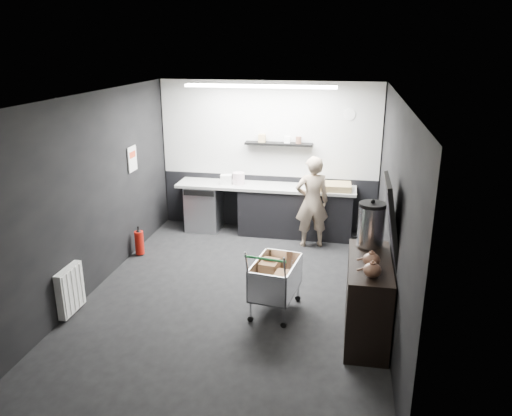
# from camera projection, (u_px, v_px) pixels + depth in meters

# --- Properties ---
(floor) EXTENTS (5.50, 5.50, 0.00)m
(floor) POSITION_uv_depth(u_px,v_px,m) (236.00, 295.00, 6.91)
(floor) COLOR black
(floor) RESTS_ON ground
(ceiling) EXTENTS (5.50, 5.50, 0.00)m
(ceiling) POSITION_uv_depth(u_px,v_px,m) (233.00, 96.00, 6.06)
(ceiling) COLOR white
(ceiling) RESTS_ON wall_back
(wall_back) EXTENTS (5.50, 0.00, 5.50)m
(wall_back) POSITION_uv_depth(u_px,v_px,m) (269.00, 157.00, 9.05)
(wall_back) COLOR black
(wall_back) RESTS_ON floor
(wall_front) EXTENTS (5.50, 0.00, 5.50)m
(wall_front) POSITION_uv_depth(u_px,v_px,m) (156.00, 307.00, 3.92)
(wall_front) COLOR black
(wall_front) RESTS_ON floor
(wall_left) EXTENTS (0.00, 5.50, 5.50)m
(wall_left) POSITION_uv_depth(u_px,v_px,m) (92.00, 194.00, 6.84)
(wall_left) COLOR black
(wall_left) RESTS_ON floor
(wall_right) EXTENTS (0.00, 5.50, 5.50)m
(wall_right) POSITION_uv_depth(u_px,v_px,m) (393.00, 211.00, 6.13)
(wall_right) COLOR black
(wall_right) RESTS_ON floor
(kitchen_wall_panel) EXTENTS (3.95, 0.02, 1.70)m
(kitchen_wall_panel) POSITION_uv_depth(u_px,v_px,m) (269.00, 129.00, 8.87)
(kitchen_wall_panel) COLOR silver
(kitchen_wall_panel) RESTS_ON wall_back
(dado_panel) EXTENTS (3.95, 0.02, 1.00)m
(dado_panel) POSITION_uv_depth(u_px,v_px,m) (268.00, 202.00, 9.30)
(dado_panel) COLOR black
(dado_panel) RESTS_ON wall_back
(floating_shelf) EXTENTS (1.20, 0.22, 0.04)m
(floating_shelf) POSITION_uv_depth(u_px,v_px,m) (279.00, 144.00, 8.81)
(floating_shelf) COLOR black
(floating_shelf) RESTS_ON wall_back
(wall_clock) EXTENTS (0.20, 0.03, 0.20)m
(wall_clock) POSITION_uv_depth(u_px,v_px,m) (349.00, 115.00, 8.52)
(wall_clock) COLOR white
(wall_clock) RESTS_ON wall_back
(poster) EXTENTS (0.02, 0.30, 0.40)m
(poster) POSITION_uv_depth(u_px,v_px,m) (132.00, 159.00, 7.98)
(poster) COLOR white
(poster) RESTS_ON wall_left
(poster_red_band) EXTENTS (0.02, 0.22, 0.10)m
(poster_red_band) POSITION_uv_depth(u_px,v_px,m) (132.00, 155.00, 7.96)
(poster_red_band) COLOR red
(poster_red_band) RESTS_ON poster
(radiator) EXTENTS (0.10, 0.50, 0.60)m
(radiator) POSITION_uv_depth(u_px,v_px,m) (70.00, 290.00, 6.30)
(radiator) COLOR white
(radiator) RESTS_ON wall_left
(ceiling_strip) EXTENTS (2.40, 0.20, 0.04)m
(ceiling_strip) POSITION_uv_depth(u_px,v_px,m) (260.00, 86.00, 7.79)
(ceiling_strip) COLOR white
(ceiling_strip) RESTS_ON ceiling
(prep_counter) EXTENTS (3.20, 0.61, 0.90)m
(prep_counter) POSITION_uv_depth(u_px,v_px,m) (273.00, 209.00, 9.00)
(prep_counter) COLOR black
(prep_counter) RESTS_ON floor
(person) EXTENTS (0.65, 0.52, 1.57)m
(person) POSITION_uv_depth(u_px,v_px,m) (312.00, 202.00, 8.35)
(person) COLOR beige
(person) RESTS_ON floor
(shopping_cart) EXTENTS (0.62, 0.93, 0.94)m
(shopping_cart) POSITION_uv_depth(u_px,v_px,m) (275.00, 280.00, 6.36)
(shopping_cart) COLOR silver
(shopping_cart) RESTS_ON floor
(sideboard) EXTENTS (0.55, 1.28, 1.92)m
(sideboard) POSITION_uv_depth(u_px,v_px,m) (369.00, 288.00, 5.81)
(sideboard) COLOR black
(sideboard) RESTS_ON floor
(fire_extinguisher) EXTENTS (0.14, 0.14, 0.48)m
(fire_extinguisher) POSITION_uv_depth(u_px,v_px,m) (139.00, 242.00, 8.13)
(fire_extinguisher) COLOR #B7150C
(fire_extinguisher) RESTS_ON floor
(cardboard_box) EXTENTS (0.58, 0.45, 0.11)m
(cardboard_box) POSITION_uv_depth(u_px,v_px,m) (335.00, 187.00, 8.60)
(cardboard_box) COLOR tan
(cardboard_box) RESTS_ON prep_counter
(pink_tub) EXTENTS (0.21, 0.21, 0.21)m
(pink_tub) POSITION_uv_depth(u_px,v_px,m) (239.00, 178.00, 8.94)
(pink_tub) COLOR silver
(pink_tub) RESTS_ON prep_counter
(white_container) EXTENTS (0.22, 0.18, 0.17)m
(white_container) POSITION_uv_depth(u_px,v_px,m) (226.00, 180.00, 8.93)
(white_container) COLOR white
(white_container) RESTS_ON prep_counter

